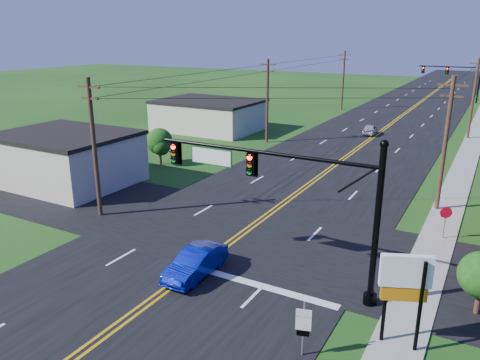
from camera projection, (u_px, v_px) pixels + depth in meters
The scene contains 19 objects.
ground at pixel (91, 342), 18.23m from camera, with size 260.00×260.00×0.00m, color #134012.
road_main at pixel (385, 127), 59.88m from camera, with size 16.00×220.00×0.04m, color black.
road_cross at pixel (240, 233), 28.22m from camera, with size 70.00×10.00×0.04m, color black.
sidewalk at pixel (469, 154), 46.66m from camera, with size 2.00×160.00×0.08m, color gray.
signal_mast_main at pixel (281, 188), 21.46m from camera, with size 11.30×0.60×7.48m.
signal_mast_far at pixel (452, 75), 81.46m from camera, with size 10.98×0.60×7.48m.
cream_bldg_near at pixel (66, 158), 37.19m from camera, with size 10.20×8.20×4.10m.
cream_bldg_far at pixel (209, 115), 58.18m from camera, with size 12.20×9.20×3.70m.
utility_pole_left_a at pixel (94, 146), 29.57m from camera, with size 1.80×0.28×9.00m.
utility_pole_left_b at pixel (267, 99), 50.40m from camera, with size 1.80×0.28×9.00m.
utility_pole_left_c at pixel (343, 79), 72.89m from camera, with size 1.80×0.28×9.00m.
utility_pole_right_a at pixel (445, 142), 30.59m from camera, with size 1.80×0.28×9.00m.
utility_pole_right_b at pixel (473, 97), 52.25m from camera, with size 1.80×0.28×9.00m.
tree_left at pixel (160, 141), 42.43m from camera, with size 2.40×2.40×3.37m.
blue_car at pixel (196, 263), 23.07m from camera, with size 1.43×4.09×1.35m, color #061494.
distant_car at pixel (370, 129), 55.59m from camera, with size 1.45×3.60×1.23m, color silver.
route_sign at pixel (303, 325), 17.06m from camera, with size 0.56×0.19×2.31m.
stop_sign at pixel (446, 216), 26.93m from camera, with size 0.67×0.34×2.04m.
pylon_sign at pixel (405, 281), 17.16m from camera, with size 1.83×0.97×3.86m.
Camera 1 is at (12.64, -10.70, 11.50)m, focal length 35.00 mm.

